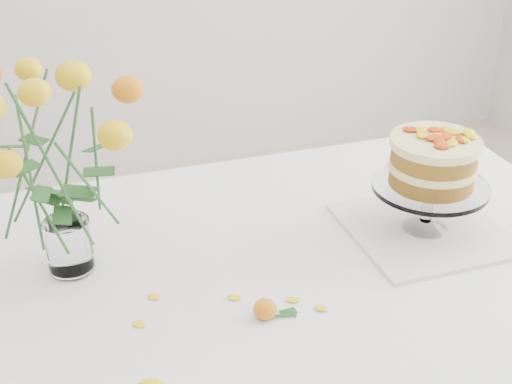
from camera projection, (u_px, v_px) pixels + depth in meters
table at (276, 291)px, 1.47m from camera, size 1.43×0.93×0.76m
napkin at (424, 229)px, 1.52m from camera, size 0.32×0.32×0.01m
cake_stand at (433, 166)px, 1.45m from camera, size 0.24×0.24×0.22m
rose_vase at (55, 149)px, 1.27m from camera, size 0.30×0.30×0.45m
loose_rose_far at (265, 309)px, 1.26m from camera, size 0.08×0.04×0.04m
stray_petal_a at (234, 298)px, 1.31m from camera, size 0.03×0.02×0.00m
stray_petal_b at (293, 300)px, 1.31m from camera, size 0.03×0.02×0.00m
stray_petal_c at (321, 308)px, 1.28m from camera, size 0.03×0.02×0.00m
stray_petal_d at (154, 297)px, 1.31m from camera, size 0.03×0.02×0.00m
stray_petal_e at (139, 324)px, 1.25m from camera, size 0.03×0.02×0.00m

